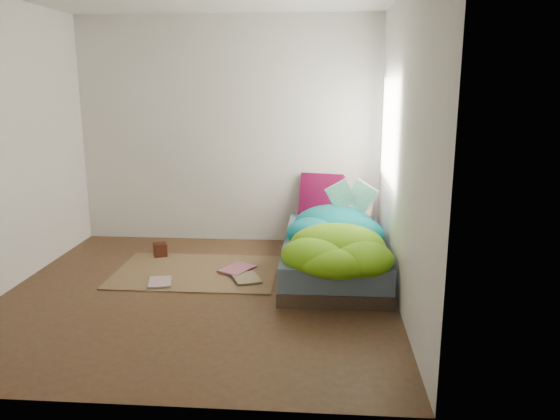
{
  "coord_description": "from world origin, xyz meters",
  "views": [
    {
      "loc": [
        1.08,
        -4.54,
        1.86
      ],
      "look_at": [
        0.67,
        0.75,
        0.61
      ],
      "focal_mm": 35.0,
      "sensor_mm": 36.0,
      "label": 1
    }
  ],
  "objects_px": {
    "pillow_magenta": "(322,195)",
    "floor_book_a": "(149,283)",
    "wooden_box": "(160,250)",
    "open_book": "(352,186)",
    "bed": "(334,254)",
    "floor_book_b": "(227,267)"
  },
  "relations": [
    {
      "from": "pillow_magenta",
      "to": "floor_book_a",
      "type": "height_order",
      "value": "pillow_magenta"
    },
    {
      "from": "wooden_box",
      "to": "open_book",
      "type": "bearing_deg",
      "value": 0.08
    },
    {
      "from": "bed",
      "to": "pillow_magenta",
      "type": "xyz_separation_m",
      "value": [
        -0.13,
        0.9,
        0.42
      ]
    },
    {
      "from": "bed",
      "to": "pillow_magenta",
      "type": "height_order",
      "value": "pillow_magenta"
    },
    {
      "from": "pillow_magenta",
      "to": "floor_book_a",
      "type": "relative_size",
      "value": 1.71
    },
    {
      "from": "bed",
      "to": "floor_book_b",
      "type": "xyz_separation_m",
      "value": [
        -1.07,
        -0.07,
        -0.14
      ]
    },
    {
      "from": "floor_book_a",
      "to": "floor_book_b",
      "type": "relative_size",
      "value": 0.84
    },
    {
      "from": "floor_book_a",
      "to": "wooden_box",
      "type": "bearing_deg",
      "value": 86.07
    },
    {
      "from": "open_book",
      "to": "floor_book_a",
      "type": "xyz_separation_m",
      "value": [
        -1.91,
        -0.85,
        -0.79
      ]
    },
    {
      "from": "wooden_box",
      "to": "floor_book_b",
      "type": "distance_m",
      "value": 0.88
    },
    {
      "from": "open_book",
      "to": "floor_book_b",
      "type": "distance_m",
      "value": 1.52
    },
    {
      "from": "open_book",
      "to": "floor_book_a",
      "type": "distance_m",
      "value": 2.23
    },
    {
      "from": "wooden_box",
      "to": "pillow_magenta",
      "type": "bearing_deg",
      "value": 19.38
    },
    {
      "from": "wooden_box",
      "to": "floor_book_b",
      "type": "xyz_separation_m",
      "value": [
        0.8,
        -0.36,
        -0.05
      ]
    },
    {
      "from": "bed",
      "to": "floor_book_a",
      "type": "distance_m",
      "value": 1.83
    },
    {
      "from": "open_book",
      "to": "wooden_box",
      "type": "bearing_deg",
      "value": -174.99
    },
    {
      "from": "bed",
      "to": "wooden_box",
      "type": "height_order",
      "value": "bed"
    },
    {
      "from": "pillow_magenta",
      "to": "floor_book_a",
      "type": "bearing_deg",
      "value": -125.91
    },
    {
      "from": "bed",
      "to": "floor_book_a",
      "type": "xyz_separation_m",
      "value": [
        -1.74,
        -0.56,
        -0.15
      ]
    },
    {
      "from": "wooden_box",
      "to": "floor_book_a",
      "type": "distance_m",
      "value": 0.86
    },
    {
      "from": "open_book",
      "to": "wooden_box",
      "type": "distance_m",
      "value": 2.17
    },
    {
      "from": "bed",
      "to": "open_book",
      "type": "bearing_deg",
      "value": 59.29
    }
  ]
}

